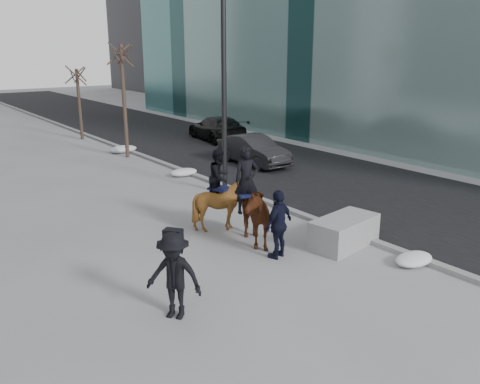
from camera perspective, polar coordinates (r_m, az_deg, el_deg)
ground at (r=12.73m, az=3.24°, el=-7.71°), size 120.00×120.00×0.00m
road at (r=24.38m, az=0.93°, el=3.89°), size 8.00×90.00×0.01m
curb at (r=22.23m, az=-7.30°, el=2.71°), size 0.25×90.00×0.12m
planter at (r=13.76m, az=11.59°, el=-4.41°), size 2.09×1.27×0.79m
car_near at (r=22.85m, az=1.53°, el=4.73°), size 1.42×3.99×1.31m
car_far at (r=28.96m, az=-2.60°, el=7.17°), size 2.59×4.96×1.37m
tree_near at (r=24.67m, az=-12.91°, el=10.47°), size 1.20×1.20×5.82m
tree_far at (r=30.46m, az=-17.62°, el=9.74°), size 1.20×1.20×4.38m
mounted_left at (r=13.47m, az=1.05°, el=-1.88°), size 1.52×2.22×2.63m
mounted_right at (r=14.54m, az=-2.03°, el=-0.69°), size 1.69×1.77×2.35m
feeder at (r=12.64m, az=4.36°, el=-3.62°), size 1.11×0.99×1.75m
camera_crew at (r=9.95m, az=-7.43°, el=-9.26°), size 1.20×1.30×1.75m
lamppost at (r=17.54m, az=-1.41°, el=15.60°), size 0.25×2.57×9.09m
snow_piles at (r=21.16m, az=-6.59°, el=2.34°), size 1.38×17.77×0.35m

